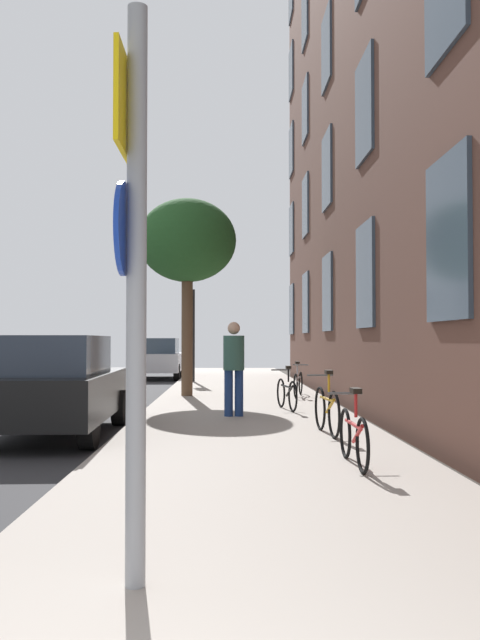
{
  "coord_description": "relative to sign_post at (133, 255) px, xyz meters",
  "views": [
    {
      "loc": [
        0.69,
        -1.37,
        1.56
      ],
      "look_at": [
        1.0,
        13.66,
        2.0
      ],
      "focal_mm": 38.57,
      "sensor_mm": 36.0,
      "label": 1
    }
  ],
  "objects": [
    {
      "name": "ground_plane",
      "position": [
        -2.53,
        12.3,
        -2.07
      ],
      "size": [
        41.8,
        41.8,
        0.0
      ],
      "primitive_type": "plane",
      "color": "#332D28"
    },
    {
      "name": "road_asphalt",
      "position": [
        -4.63,
        12.3,
        -2.06
      ],
      "size": [
        7.0,
        38.0,
        0.01
      ],
      "primitive_type": "cube",
      "color": "#2D2D30",
      "rests_on": "ground"
    },
    {
      "name": "sidewalk",
      "position": [
        0.97,
        12.3,
        -2.01
      ],
      "size": [
        4.2,
        38.0,
        0.12
      ],
      "primitive_type": "cube",
      "color": "#9E9389",
      "rests_on": "ground"
    },
    {
      "name": "sign_post",
      "position": [
        0.0,
        0.0,
        0.0
      ],
      "size": [
        0.16,
        0.6,
        3.44
      ],
      "color": "gray",
      "rests_on": "sidewalk"
    },
    {
      "name": "traffic_light",
      "position": [
        -0.69,
        19.85,
        0.26
      ],
      "size": [
        0.43,
        0.24,
        3.2
      ],
      "color": "black",
      "rests_on": "sidewalk"
    },
    {
      "name": "tree_near",
      "position": [
        -0.45,
        13.78,
        2.04
      ],
      "size": [
        2.55,
        2.55,
        5.12
      ],
      "color": "brown",
      "rests_on": "sidewalk"
    },
    {
      "name": "bicycle_0",
      "position": [
        2.02,
        3.8,
        -1.6
      ],
      "size": [
        0.42,
        1.61,
        0.9
      ],
      "color": "black",
      "rests_on": "sidewalk"
    },
    {
      "name": "bicycle_1",
      "position": [
        2.1,
        6.42,
        -1.56
      ],
      "size": [
        0.42,
        1.66,
        0.99
      ],
      "color": "black",
      "rests_on": "sidewalk"
    },
    {
      "name": "bicycle_2",
      "position": [
        1.82,
        10.13,
        -1.59
      ],
      "size": [
        0.44,
        1.57,
        0.91
      ],
      "color": "black",
      "rests_on": "sidewalk"
    },
    {
      "name": "bicycle_3",
      "position": [
        2.42,
        13.57,
        -1.6
      ],
      "size": [
        0.53,
        1.57,
        0.89
      ],
      "color": "black",
      "rests_on": "sidewalk"
    },
    {
      "name": "pedestrian_0",
      "position": [
        0.71,
        8.94,
        -0.93
      ],
      "size": [
        0.47,
        0.47,
        1.78
      ],
      "color": "navy",
      "rests_on": "sidewalk"
    },
    {
      "name": "car_0",
      "position": [
        -2.22,
        7.03,
        -1.22
      ],
      "size": [
        1.97,
        4.41,
        1.62
      ],
      "color": "black",
      "rests_on": "road_asphalt"
    },
    {
      "name": "car_1",
      "position": [
        -2.17,
        23.43,
        -1.22
      ],
      "size": [
        1.94,
        4.27,
        1.62
      ],
      "color": "silver",
      "rests_on": "road_asphalt"
    }
  ]
}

